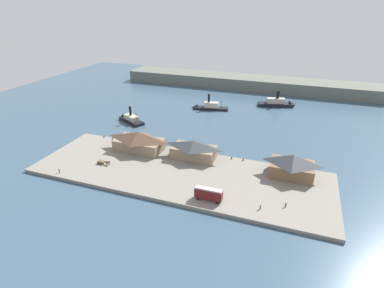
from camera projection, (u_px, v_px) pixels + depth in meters
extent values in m
plane|color=#385166|center=(198.00, 150.00, 131.47)|extent=(320.00, 320.00, 0.00)
cube|color=gray|center=(179.00, 173.00, 112.52)|extent=(110.00, 36.00, 1.20)
cube|color=#666159|center=(195.00, 152.00, 128.20)|extent=(110.00, 0.80, 1.00)
cube|color=#847056|center=(139.00, 145.00, 127.86)|extent=(20.03, 10.22, 4.68)
pyramid|color=brown|center=(139.00, 136.00, 126.12)|extent=(20.43, 10.73, 3.42)
cube|color=#847056|center=(194.00, 152.00, 121.43)|extent=(17.34, 9.14, 4.72)
pyramid|color=#33383D|center=(194.00, 144.00, 119.86)|extent=(17.68, 9.60, 2.56)
cube|color=brown|center=(292.00, 169.00, 109.01)|extent=(15.03, 10.43, 4.97)
pyramid|color=#33383D|center=(293.00, 159.00, 107.24)|extent=(15.33, 10.95, 3.27)
cube|color=maroon|center=(209.00, 194.00, 95.47)|extent=(8.87, 2.38, 2.89)
cube|color=beige|center=(209.00, 189.00, 94.75)|extent=(8.52, 1.67, 0.50)
cylinder|color=black|center=(219.00, 199.00, 96.35)|extent=(0.90, 0.18, 0.90)
cylinder|color=black|center=(217.00, 203.00, 94.33)|extent=(0.90, 0.18, 0.90)
cylinder|color=black|center=(200.00, 195.00, 98.25)|extent=(0.90, 0.18, 0.90)
cylinder|color=black|center=(198.00, 199.00, 96.23)|extent=(0.90, 0.18, 0.90)
cube|color=brown|center=(101.00, 162.00, 117.50)|extent=(2.85, 1.47, 0.50)
cylinder|color=#4C3828|center=(101.00, 161.00, 118.49)|extent=(1.20, 0.10, 1.20)
cylinder|color=#4C3828|center=(98.00, 163.00, 117.25)|extent=(1.20, 0.10, 1.20)
ellipsoid|color=#473323|center=(108.00, 162.00, 116.53)|extent=(2.00, 0.70, 0.90)
ellipsoid|color=#473323|center=(110.00, 162.00, 115.96)|extent=(0.70, 0.32, 0.44)
cylinder|color=#473323|center=(109.00, 164.00, 116.78)|extent=(0.16, 0.16, 1.00)
cylinder|color=#473323|center=(109.00, 164.00, 116.44)|extent=(0.16, 0.16, 1.00)
cylinder|color=#473323|center=(107.00, 163.00, 117.14)|extent=(0.16, 0.16, 1.00)
cylinder|color=#473323|center=(106.00, 164.00, 116.80)|extent=(0.16, 0.16, 1.00)
cylinder|color=#6B5B4C|center=(59.00, 171.00, 111.37)|extent=(0.43, 0.43, 1.47)
sphere|color=#CCA889|center=(59.00, 169.00, 111.00)|extent=(0.27, 0.27, 0.27)
cylinder|color=#6B5B4C|center=(260.00, 207.00, 92.01)|extent=(0.41, 0.41, 1.41)
sphere|color=#CCA889|center=(261.00, 205.00, 91.65)|extent=(0.26, 0.26, 0.26)
cylinder|color=#4C3D33|center=(286.00, 205.00, 93.07)|extent=(0.40, 0.40, 1.38)
sphere|color=#CCA889|center=(286.00, 203.00, 92.72)|extent=(0.25, 0.25, 0.25)
cylinder|color=black|center=(232.00, 158.00, 121.12)|extent=(0.44, 0.44, 0.90)
cylinder|color=black|center=(104.00, 137.00, 140.01)|extent=(0.44, 0.44, 0.90)
cylinder|color=black|center=(113.00, 138.00, 138.33)|extent=(0.44, 0.44, 0.90)
cylinder|color=black|center=(243.00, 160.00, 119.92)|extent=(0.44, 0.44, 0.90)
cube|color=black|center=(211.00, 108.00, 179.49)|extent=(20.39, 8.44, 1.30)
cone|color=black|center=(195.00, 108.00, 180.89)|extent=(4.32, 4.91, 4.32)
cube|color=beige|center=(211.00, 105.00, 178.55)|extent=(8.43, 4.89, 3.07)
cylinder|color=black|center=(209.00, 98.00, 177.07)|extent=(1.26, 1.26, 4.85)
cylinder|color=brown|center=(222.00, 104.00, 177.44)|extent=(0.24, 0.24, 4.38)
cube|color=black|center=(132.00, 121.00, 160.58)|extent=(16.99, 12.24, 1.58)
cone|color=black|center=(123.00, 117.00, 165.95)|extent=(4.83, 5.69, 4.89)
cube|color=#B2A893|center=(131.00, 117.00, 159.75)|extent=(9.67, 7.56, 2.29)
cylinder|color=black|center=(130.00, 111.00, 158.49)|extent=(1.23, 1.23, 4.77)
cylinder|color=brown|center=(136.00, 117.00, 155.80)|extent=(0.24, 0.24, 5.70)
cube|color=black|center=(275.00, 105.00, 184.92)|extent=(21.35, 10.89, 1.92)
cone|color=black|center=(292.00, 105.00, 184.13)|extent=(4.92, 6.00, 5.22)
cube|color=#B2A893|center=(276.00, 101.00, 183.85)|extent=(10.97, 5.99, 3.04)
cylinder|color=black|center=(278.00, 95.00, 182.16)|extent=(1.71, 1.71, 4.54)
cube|color=#60665B|center=(246.00, 82.00, 223.22)|extent=(180.00, 24.00, 8.00)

